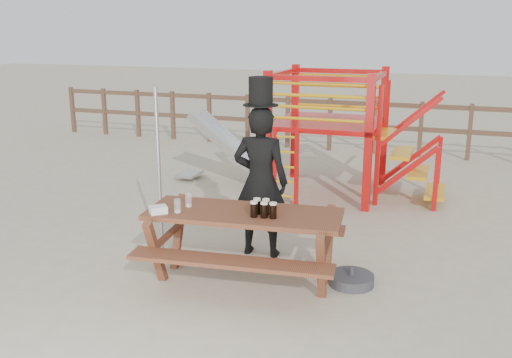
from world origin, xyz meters
The scene contains 10 objects.
ground centered at (0.00, 0.00, 0.00)m, with size 60.00×60.00×0.00m, color #BBAF91.
back_fence centered at (0.00, 7.00, 0.74)m, with size 15.09×0.09×1.20m.
playground_fort centered at (0.12, 3.58, 1.07)m, with size 4.71×1.84×2.10m.
picnic_table centered at (0.12, -0.19, 0.52)m, with size 2.26×1.68×0.82m.
man_with_hat centered at (0.03, 0.63, 0.99)m, with size 0.71×0.50×2.20m.
metal_pole centered at (-1.11, 0.19, 1.04)m, with size 0.05×0.05×2.08m, color #B2B2B7.
parasol_base centered at (1.27, 0.13, 0.06)m, with size 0.50×0.50×0.21m.
paper_bag centered at (-0.73, -0.54, 0.86)m, with size 0.18×0.14×0.08m, color white.
stout_pints centered at (0.37, -0.26, 0.90)m, with size 0.29×0.20×0.17m.
empty_glasses centered at (-0.53, -0.34, 0.89)m, with size 0.10×0.30×0.15m.
Camera 1 is at (2.21, -5.68, 2.77)m, focal length 40.00 mm.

